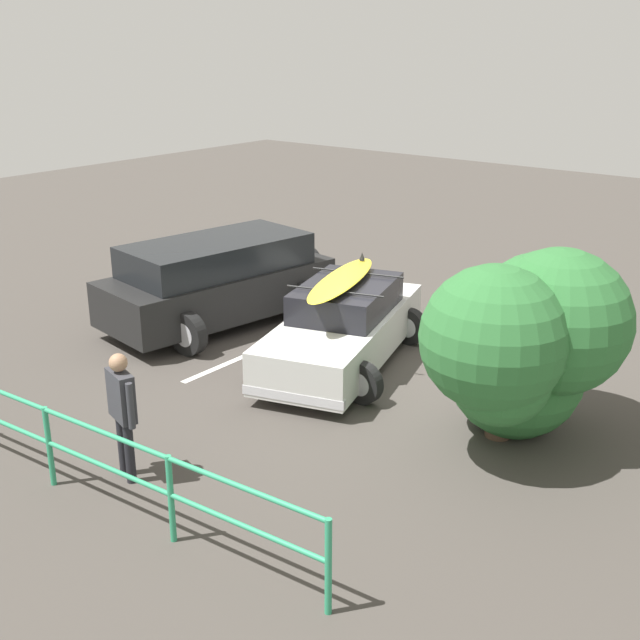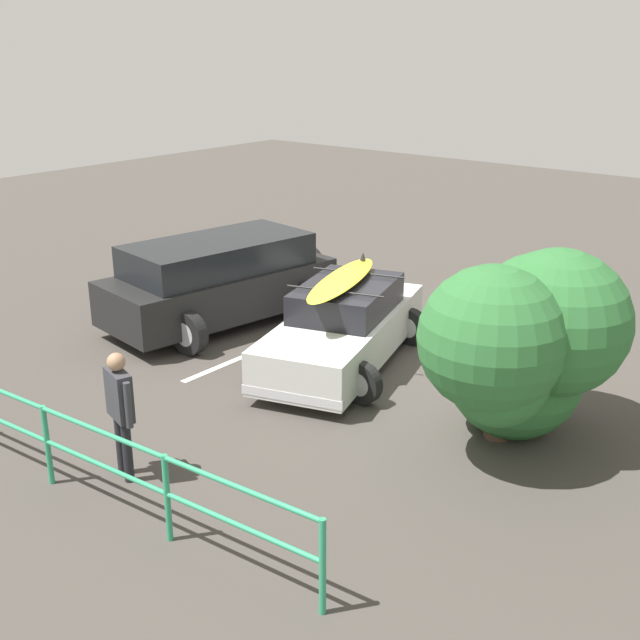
# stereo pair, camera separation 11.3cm
# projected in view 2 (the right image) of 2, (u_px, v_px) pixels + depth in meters

# --- Properties ---
(ground_plane) EXTENTS (44.00, 44.00, 0.02)m
(ground_plane) POSITION_uv_depth(u_px,v_px,m) (364.00, 373.00, 13.15)
(ground_plane) COLOR #423D38
(ground_plane) RESTS_ON ground
(parking_stripe) EXTENTS (0.12, 4.40, 0.00)m
(parking_stripe) POSITION_uv_depth(u_px,v_px,m) (275.00, 343.00, 14.39)
(parking_stripe) COLOR silver
(parking_stripe) RESTS_ON ground
(sedan_car) EXTENTS (2.95, 4.54, 1.64)m
(sedan_car) POSITION_uv_depth(u_px,v_px,m) (344.00, 327.00, 13.30)
(sedan_car) COLOR silver
(sedan_car) RESTS_ON ground
(suv_car) EXTENTS (3.02, 4.71, 1.65)m
(suv_car) POSITION_uv_depth(u_px,v_px,m) (220.00, 280.00, 15.11)
(suv_car) COLOR black
(suv_car) RESTS_ON ground
(person_bystander) EXTENTS (0.63, 0.32, 1.67)m
(person_bystander) POSITION_uv_depth(u_px,v_px,m) (120.00, 404.00, 9.70)
(person_bystander) COLOR black
(person_bystander) RESTS_ON ground
(bush_near_left) EXTENTS (2.43, 3.33, 2.76)m
(bush_near_left) POSITION_uv_depth(u_px,v_px,m) (527.00, 338.00, 10.47)
(bush_near_left) COLOR #4C3828
(bush_near_left) RESTS_ON ground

